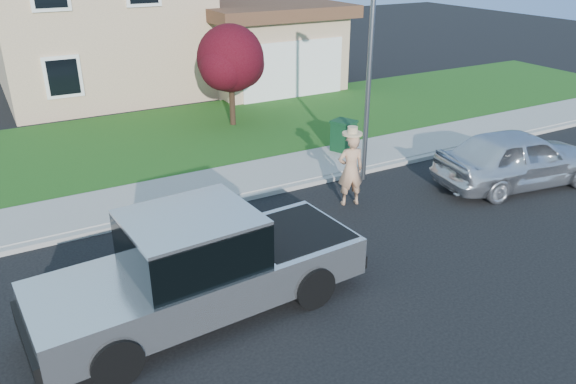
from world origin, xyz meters
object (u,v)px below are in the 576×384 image
object	(u,v)px
woman	(351,168)
ornamental_tree	(231,61)
pickup_truck	(200,267)
sedan	(518,158)
street_lamp	(372,64)
trash_bin	(343,135)

from	to	relation	value
woman	ornamental_tree	world-z (taller)	ornamental_tree
pickup_truck	sedan	distance (m)	9.55
street_lamp	woman	bearing A→B (deg)	-161.94
pickup_truck	sedan	xyz separation A→B (m)	(9.47, 1.24, -0.12)
sedan	street_lamp	xyz separation A→B (m)	(-3.32, 2.28, 2.40)
sedan	pickup_truck	bearing A→B (deg)	106.33
ornamental_tree	trash_bin	size ratio (longest dim) A/B	3.63
pickup_truck	street_lamp	xyz separation A→B (m)	(6.14, 3.52, 2.28)
woman	trash_bin	bearing A→B (deg)	-107.06
sedan	woman	bearing A→B (deg)	84.30
pickup_truck	street_lamp	size ratio (longest dim) A/B	1.08
street_lamp	pickup_truck	bearing A→B (deg)	-172.24
sedan	trash_bin	xyz separation A→B (m)	(-2.76, 4.20, -0.14)
pickup_truck	street_lamp	distance (m)	7.44
trash_bin	sedan	bearing A→B (deg)	-79.02
ornamental_tree	trash_bin	bearing A→B (deg)	-67.86
sedan	trash_bin	size ratio (longest dim) A/B	4.78
pickup_truck	woman	world-z (taller)	woman
street_lamp	ornamental_tree	bearing A→B (deg)	78.70
ornamental_tree	street_lamp	size ratio (longest dim) A/B	0.62
woman	trash_bin	size ratio (longest dim) A/B	2.11
sedan	ornamental_tree	world-z (taller)	ornamental_tree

